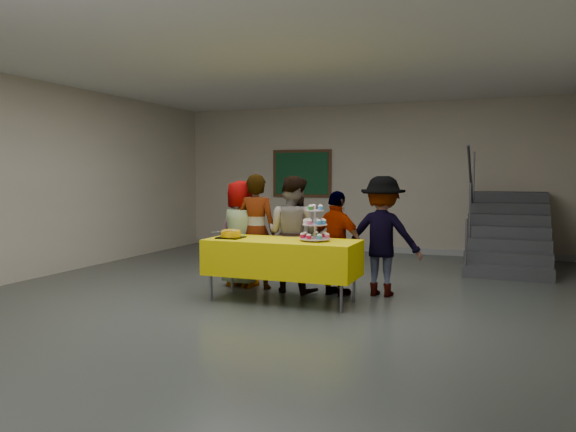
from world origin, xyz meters
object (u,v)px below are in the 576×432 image
Objects in this scene: schoolchild_d at (337,244)px; schoolchild_c at (292,234)px; schoolchild_b at (256,231)px; bake_table at (282,257)px; staircase at (508,237)px; bear_cake at (231,234)px; cupcake_stand at (315,227)px; schoolchild_a at (241,234)px; noticeboard at (302,173)px; schoolchild_e at (382,236)px.

schoolchild_c is at bearing 18.40° from schoolchild_d.
schoolchild_b is at bearing 8.75° from schoolchild_c.
schoolchild_b is at bearing 135.70° from bake_table.
staircase reaches higher than schoolchild_b.
bear_cake is 0.89m from schoolchild_c.
staircase is at bearing 61.18° from cupcake_stand.
cupcake_stand is 0.29× the size of schoolchild_c.
schoolchild_a reaches higher than schoolchild_d.
schoolchild_a is at bearing -136.64° from staircase.
bear_cake is (-0.67, -0.07, 0.27)m from bake_table.
schoolchild_c is (-0.09, 0.60, 0.22)m from bake_table.
noticeboard is (-1.90, 4.82, 0.66)m from cupcake_stand.
schoolchild_d reaches higher than cupcake_stand.
staircase is at bearing -117.23° from schoolchild_c.
staircase is at bearing 56.87° from bake_table.
schoolchild_b is (0.26, -0.07, 0.05)m from schoolchild_a.
noticeboard reaches higher than schoolchild_e.
schoolchild_c is (0.55, -0.02, -0.02)m from schoolchild_b.
schoolchild_e is at bearing 49.76° from cupcake_stand.
schoolchild_a is at bearing 152.94° from cupcake_stand.
bake_table is 0.73m from bear_cake.
schoolchild_c is 4.54m from noticeboard.
schoolchild_b is at bearing 7.35° from schoolchild_e.
bear_cake is at bearing 27.98° from schoolchild_e.
staircase is 1.85× the size of noticeboard.
bake_table is at bearing -177.68° from cupcake_stand.
bear_cake is (-1.09, -0.09, -0.11)m from cupcake_stand.
noticeboard is (-0.59, 4.15, 0.85)m from schoolchild_a.
schoolchild_d is 0.57× the size of staircase.
schoolchild_d is at bearing 27.99° from bear_cake.
bake_table is 0.78× the size of staircase.
cupcake_stand is 1.49m from schoolchild_a.
schoolchild_b is at bearing 150.17° from cupcake_stand.
bake_table is 0.79m from schoolchild_d.
schoolchild_b is 0.55m from schoolchild_c.
cupcake_stand is (0.42, 0.02, 0.38)m from bake_table.
staircase is at bearing -114.07° from schoolchild_e.
schoolchild_b is at bearing -133.88° from staircase.
schoolchild_e is 4.85m from noticeboard.
cupcake_stand is 0.19× the size of staircase.
cupcake_stand is at bearing 2.32° from bake_table.
bake_table is at bearing 67.72° from schoolchild_d.
schoolchild_e reaches higher than bake_table.
cupcake_stand is 1.10m from bear_cake.
staircase is (3.25, 3.38, -0.30)m from schoolchild_b.
staircase is at bearing -99.95° from schoolchild_d.
bake_table is 1.21× the size of schoolchild_e.
bear_cake is 1.38m from schoolchild_d.
schoolchild_e is at bearing -57.57° from noticeboard.
schoolchild_d is at bearing -121.12° from staircase.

